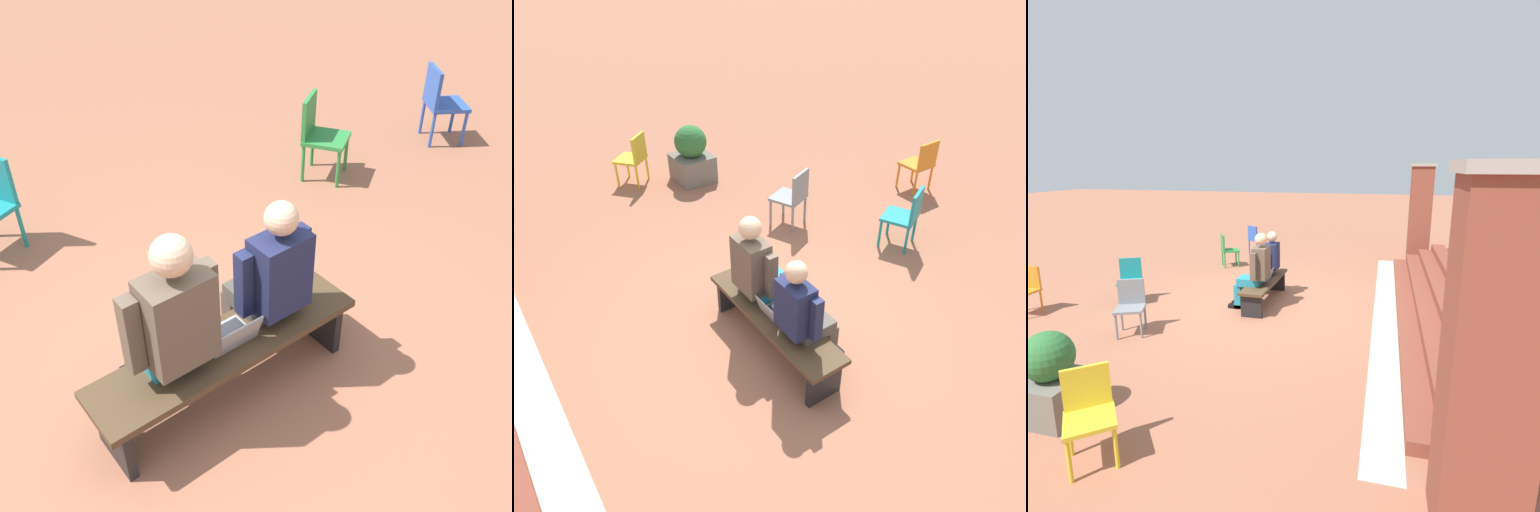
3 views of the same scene
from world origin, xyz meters
The scene contains 15 objects.
ground_plane centered at (0.00, 0.00, 0.00)m, with size 60.00×60.00×0.00m, color #9E6047.
concrete_strip centered at (-0.15, 2.24, 0.00)m, with size 8.14×0.40×0.01m, color #B7B2A8.
brick_steps centered at (-0.15, 3.19, 0.22)m, with size 7.34×1.20×0.60m.
brick_pillar_left_of_steps centered at (-4.62, 3.07, 1.32)m, with size 0.64×0.64×2.62m.
brick_pillar_right_of_steps centered at (4.18, 2.86, 1.32)m, with size 0.64×0.64×2.62m.
bench centered at (-0.15, -0.01, 0.35)m, with size 1.80×0.44×0.45m.
person_student centered at (-0.53, -0.08, 0.71)m, with size 0.53×0.67×1.32m.
person_adult centered at (0.19, -0.08, 0.74)m, with size 0.58×0.74×1.41m.
laptop centered at (-0.17, 0.00, 0.50)m, with size 0.32×0.29×0.21m.
plastic_chair_foreground centered at (0.44, -2.53, 0.48)m, with size 0.56×0.56×0.84m.
plastic_chair_far_right centered at (1.71, -1.63, 0.48)m, with size 0.55×0.55×0.84m.
plastic_chair_near_bench_right centered at (-2.58, -1.77, 0.48)m, with size 0.58×0.58×0.84m.
plastic_chair_far_left centered at (-4.19, -1.53, 0.48)m, with size 0.58×0.58×0.84m.
plastic_chair_mid_courtyard centered at (4.22, -0.31, 0.48)m, with size 0.59×0.59×0.84m.
planter centered at (3.80, -1.13, 0.44)m, with size 0.60×0.60×0.94m.
Camera 3 is at (6.84, 2.14, 2.60)m, focal length 28.00 mm.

